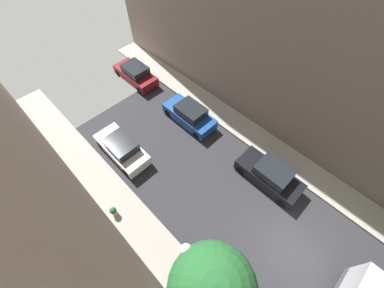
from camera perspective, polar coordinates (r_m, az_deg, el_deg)
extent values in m
plane|color=#2D2D33|center=(15.18, 22.02, -22.46)|extent=(32.00, 32.00, 0.00)
cube|color=#A8A399|center=(17.62, 30.45, -9.41)|extent=(2.00, 44.00, 0.15)
cube|color=white|center=(16.88, -16.42, -1.24)|extent=(1.76, 4.20, 0.76)
cube|color=#1E2328|center=(16.24, -16.69, -0.17)|extent=(1.56, 2.10, 0.64)
cylinder|color=black|center=(17.88, -21.03, -0.15)|extent=(0.22, 0.64, 0.64)
cylinder|color=black|center=(18.14, -17.04, 2.68)|extent=(0.22, 0.64, 0.64)
cylinder|color=black|center=(16.10, -15.35, -6.57)|extent=(0.22, 0.64, 0.64)
cylinder|color=black|center=(16.38, -11.01, -3.31)|extent=(0.22, 0.64, 0.64)
cube|color=black|center=(15.91, 17.93, -7.30)|extent=(1.76, 4.20, 0.76)
cube|color=#1E2328|center=(15.31, 19.04, -6.39)|extent=(1.56, 2.10, 0.64)
cylinder|color=black|center=(15.94, 11.69, -6.14)|extent=(0.22, 0.64, 0.64)
cylinder|color=black|center=(16.74, 14.97, -2.77)|extent=(0.22, 0.64, 0.64)
cylinder|color=black|center=(15.63, 20.74, -12.94)|extent=(0.22, 0.64, 0.64)
cylinder|color=black|center=(16.45, 23.60, -9.11)|extent=(0.22, 0.64, 0.64)
cube|color=#194799|center=(18.08, -0.62, 6.76)|extent=(1.76, 4.20, 0.76)
cube|color=#1E2328|center=(17.49, -0.29, 8.04)|extent=(1.56, 2.10, 0.64)
cylinder|color=black|center=(18.71, -5.69, 7.51)|extent=(0.22, 0.64, 0.64)
cylinder|color=black|center=(19.40, -2.20, 9.92)|extent=(0.22, 0.64, 0.64)
cylinder|color=black|center=(17.20, 1.15, 2.17)|extent=(0.22, 0.64, 0.64)
cylinder|color=black|center=(17.95, 4.66, 4.94)|extent=(0.22, 0.64, 0.64)
cube|color=maroon|center=(22.11, -13.36, 15.77)|extent=(1.76, 4.20, 0.76)
cube|color=#1E2328|center=(21.59, -13.48, 17.05)|extent=(1.56, 2.10, 0.64)
cylinder|color=black|center=(23.08, -17.20, 15.91)|extent=(0.22, 0.64, 0.64)
cylinder|color=black|center=(23.64, -14.03, 17.79)|extent=(0.22, 0.64, 0.64)
cylinder|color=black|center=(20.91, -12.39, 12.52)|extent=(0.22, 0.64, 0.64)
cylinder|color=black|center=(21.53, -9.04, 14.61)|extent=(0.22, 0.64, 0.64)
cylinder|color=black|center=(15.83, 34.98, -25.43)|extent=(0.30, 0.96, 0.96)
sphere|color=#23602D|center=(9.39, 4.80, -31.28)|extent=(3.08, 3.08, 3.08)
cylinder|color=#B2A899|center=(15.14, -18.12, -15.36)|extent=(0.32, 0.32, 0.35)
sphere|color=#23602D|center=(14.85, -18.45, -14.91)|extent=(0.39, 0.39, 0.39)
cylinder|color=#333338|center=(11.60, -1.16, -26.54)|extent=(0.16, 0.16, 4.70)
sphere|color=white|center=(9.07, -1.45, -24.06)|extent=(0.44, 0.44, 0.44)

